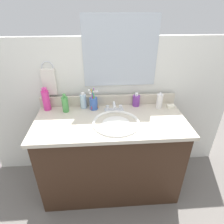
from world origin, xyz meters
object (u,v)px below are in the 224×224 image
Objects in this scene: faucet at (114,108)px; bottle_cream_purple at (136,100)px; bottle_gel_clear at (83,101)px; bottle_toner_green at (65,104)px; bottle_soap_pink at (46,100)px; soap_bar at (171,106)px; cup_blue_plastic at (94,103)px; hand_towel at (49,82)px; bottle_lotion_white at (160,101)px.

faucet is 0.22m from bottle_cream_purple.
bottle_toner_green is at bearing -159.53° from bottle_gel_clear.
faucet is 0.27m from bottle_gel_clear.
faucet is 0.82× the size of bottle_soap_pink.
cup_blue_plastic is at bearing 178.14° from soap_bar.
bottle_lotion_white is at bearing -6.97° from hand_towel.
bottle_toner_green is at bearing -173.65° from cup_blue_plastic.
bottle_toner_green is at bearing -42.39° from hand_towel.
bottle_toner_green is 0.83× the size of cup_blue_plastic.
cup_blue_plastic reaches higher than soap_bar.
cup_blue_plastic is (0.09, -0.03, -0.01)m from bottle_gel_clear.
bottle_lotion_white reaches higher than soap_bar.
faucet is 0.50m from soap_bar.
faucet is at bearing -176.53° from bottle_lotion_white.
bottle_toner_green is (-0.14, -0.05, 0.00)m from bottle_gel_clear.
bottle_lotion_white is 1.29× the size of bottle_cream_purple.
faucet reaches higher than soap_bar.
soap_bar is (1.06, -0.04, -0.08)m from bottle_soap_pink.
hand_towel is 1.40× the size of bottle_toner_green.
bottle_soap_pink is at bearing 173.55° from faucet.
bottle_lotion_white is 0.20m from bottle_cream_purple.
bottle_soap_pink is at bearing -178.78° from bottle_cream_purple.
hand_towel is at bearing 175.60° from bottle_cream_purple.
bottle_gel_clear is 2.20× the size of soap_bar.
bottle_cream_purple is 0.63× the size of cup_blue_plastic.
bottle_cream_purple is 0.30m from soap_bar.
bottle_gel_clear is 0.89× the size of bottle_toner_green.
hand_towel is 1.12× the size of bottle_soap_pink.
hand_towel reaches higher than faucet.
bottle_cream_purple is 0.61× the size of bottle_soap_pink.
soap_bar is at bearing -6.28° from hand_towel.
bottle_gel_clear is at bearing 176.23° from soap_bar.
hand_towel is at bearing 165.60° from faucet.
cup_blue_plastic is (0.39, -0.02, -0.03)m from bottle_soap_pink.
bottle_cream_purple is at bearing 5.42° from cup_blue_plastic.
bottle_gel_clear is at bearing -13.08° from hand_towel.
bottle_soap_pink is at bearing -114.36° from hand_towel.
faucet is at bearing -158.21° from bottle_cream_purple.
cup_blue_plastic is (-0.56, 0.02, -0.01)m from bottle_lotion_white.
bottle_toner_green is 0.17m from bottle_soap_pink.
soap_bar is at bearing -3.77° from bottle_gel_clear.
bottle_soap_pink is (-0.03, -0.07, -0.13)m from hand_towel.
bottle_toner_green reaches higher than soap_bar.
bottle_lotion_white is at bearing -16.55° from bottle_cream_purple.
hand_towel reaches higher than bottle_soap_pink.
soap_bar is (0.11, -0.00, -0.06)m from bottle_lotion_white.
bottle_gel_clear is (-0.26, 0.07, 0.04)m from faucet.
soap_bar is at bearing -10.88° from bottle_cream_purple.
faucet is 1.33× the size of bottle_cream_purple.
bottle_cream_purple is at bearing 1.22° from bottle_soap_pink.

